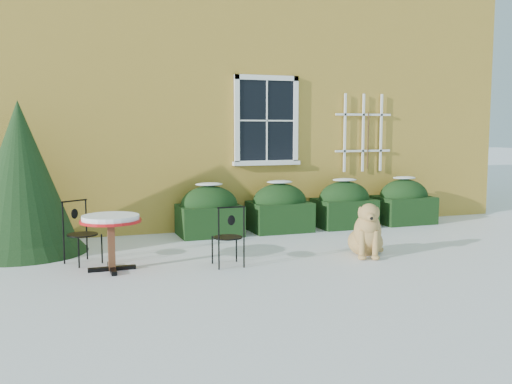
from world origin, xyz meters
name	(u,v)px	position (x,y,z in m)	size (l,w,h in m)	color
ground	(281,267)	(0.00, 0.00, 0.00)	(80.00, 80.00, 0.00)	white
house	(173,71)	(0.00, 7.00, 3.22)	(12.40, 8.40, 6.40)	gold
hedge_row	(313,207)	(1.65, 2.55, 0.40)	(4.95, 0.80, 0.91)	black
evergreen_shrub	(21,192)	(-3.25, 2.12, 0.90)	(1.85, 1.85, 2.24)	black
bistro_table	(111,225)	(-2.13, 0.58, 0.60)	(0.78, 0.78, 0.72)	black
patio_chair_near	(229,236)	(-0.64, 0.30, 0.41)	(0.39, 0.39, 0.82)	black
patio_chair_far	(81,232)	(-2.47, 1.14, 0.43)	(0.52, 0.51, 0.86)	black
dog	(367,234)	(1.40, 0.21, 0.32)	(0.68, 0.87, 0.81)	tan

